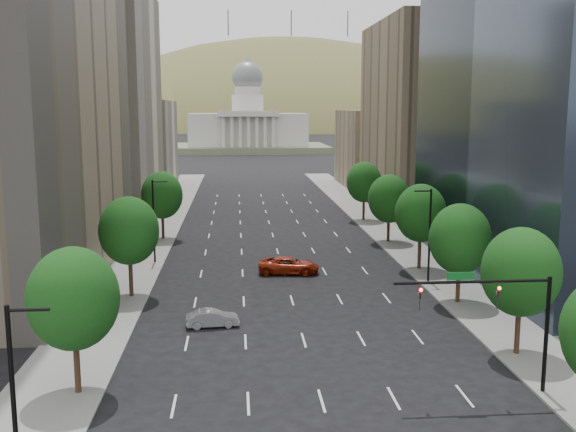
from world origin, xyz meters
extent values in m
cube|color=slate|center=(-15.50, 60.00, 0.07)|extent=(6.00, 200.00, 0.15)
cube|color=slate|center=(15.50, 60.00, 0.07)|extent=(6.00, 200.00, 0.15)
cube|color=beige|center=(-25.00, 103.00, 17.50)|extent=(14.00, 30.00, 35.00)
cube|color=beige|center=(-25.00, 136.00, 9.00)|extent=(14.00, 26.00, 18.00)
cube|color=#8C7759|center=(25.00, 100.00, 15.00)|extent=(14.00, 30.00, 30.00)
cube|color=#8C7759|center=(25.00, 133.00, 8.00)|extent=(14.00, 26.00, 16.00)
cylinder|color=#382316|center=(14.00, 36.00, 2.00)|extent=(0.36, 0.36, 4.00)
ellipsoid|color=#10370F|center=(14.00, 36.00, 5.76)|extent=(5.20, 5.20, 5.98)
cylinder|color=#382316|center=(14.00, 48.00, 1.95)|extent=(0.36, 0.36, 3.90)
ellipsoid|color=#10370F|center=(14.00, 48.00, 5.62)|extent=(5.20, 5.20, 5.98)
cylinder|color=#382316|center=(14.00, 60.00, 2.05)|extent=(0.36, 0.36, 4.10)
ellipsoid|color=#10370F|center=(14.00, 60.00, 5.90)|extent=(5.20, 5.20, 5.98)
cylinder|color=#382316|center=(14.00, 74.00, 1.90)|extent=(0.36, 0.36, 3.80)
ellipsoid|color=#10370F|center=(14.00, 74.00, 5.47)|extent=(5.20, 5.20, 5.98)
cylinder|color=#382316|center=(14.00, 90.00, 2.00)|extent=(0.36, 0.36, 4.00)
ellipsoid|color=#10370F|center=(14.00, 90.00, 5.76)|extent=(5.20, 5.20, 5.98)
cylinder|color=#382316|center=(-14.00, 32.00, 2.00)|extent=(0.36, 0.36, 4.00)
ellipsoid|color=#10370F|center=(-14.00, 32.00, 5.76)|extent=(5.20, 5.20, 5.98)
cylinder|color=#382316|center=(-14.00, 52.00, 2.08)|extent=(0.36, 0.36, 4.15)
ellipsoid|color=#10370F|center=(-14.00, 52.00, 5.98)|extent=(5.20, 5.20, 5.98)
cylinder|color=#382316|center=(-14.00, 78.00, 1.98)|extent=(0.36, 0.36, 3.95)
ellipsoid|color=#10370F|center=(-14.00, 78.00, 5.69)|extent=(5.20, 5.20, 5.98)
cylinder|color=black|center=(13.50, 55.00, 4.50)|extent=(0.20, 0.20, 9.00)
cylinder|color=black|center=(12.70, 55.00, 8.80)|extent=(1.60, 0.14, 0.14)
cylinder|color=black|center=(-13.50, 20.00, 4.50)|extent=(0.20, 0.20, 9.00)
cylinder|color=black|center=(-12.70, 20.00, 8.80)|extent=(1.60, 0.14, 0.14)
cylinder|color=black|center=(-13.50, 65.00, 4.50)|extent=(0.20, 0.20, 9.00)
cylinder|color=black|center=(-12.70, 65.00, 8.80)|extent=(1.60, 0.14, 0.14)
cylinder|color=black|center=(13.00, 30.00, 3.50)|extent=(0.24, 0.24, 7.00)
cylinder|color=black|center=(8.50, 30.00, 6.80)|extent=(9.00, 0.18, 0.18)
imported|color=black|center=(10.00, 30.00, 6.25)|extent=(0.18, 0.22, 1.10)
imported|color=black|center=(5.50, 30.00, 6.25)|extent=(0.18, 0.22, 1.10)
sphere|color=#FF0C07|center=(10.00, 29.82, 6.45)|extent=(0.20, 0.20, 0.20)
sphere|color=#FF0C07|center=(5.50, 29.82, 6.45)|extent=(0.20, 0.20, 0.20)
cube|color=#0C591E|center=(7.80, 30.00, 7.15)|extent=(1.60, 0.06, 0.45)
cube|color=#596647|center=(0.00, 250.00, 1.25)|extent=(60.00, 40.00, 2.50)
cube|color=silver|center=(0.00, 250.00, 8.50)|extent=(44.00, 26.00, 12.00)
cube|color=silver|center=(0.00, 236.00, 14.50)|extent=(22.00, 4.00, 2.00)
cylinder|color=silver|center=(0.00, 250.00, 18.00)|extent=(12.00, 12.00, 7.00)
cylinder|color=silver|center=(0.00, 250.00, 23.00)|extent=(9.60, 9.60, 3.00)
sphere|color=slate|center=(0.00, 250.00, 28.10)|extent=(11.60, 11.60, 11.60)
cylinder|color=silver|center=(0.00, 250.00, 33.95)|extent=(1.80, 1.80, 2.50)
ellipsoid|color=olive|center=(-140.00, 560.00, -33.25)|extent=(380.00, 342.00, 190.00)
ellipsoid|color=olive|center=(40.00, 600.00, -42.00)|extent=(440.00, 396.00, 240.00)
ellipsoid|color=olive|center=(210.00, 640.00, -35.00)|extent=(360.00, 324.00, 200.00)
cylinder|color=black|center=(-10.00, 590.00, 90.00)|extent=(0.80, 0.80, 22.00)
cylinder|color=black|center=(45.00, 590.00, 90.00)|extent=(0.80, 0.80, 22.00)
cylinder|color=black|center=(95.00, 590.00, 90.00)|extent=(0.80, 0.80, 22.00)
imported|color=gray|center=(-6.62, 43.51, 0.66)|extent=(4.16, 1.84, 1.33)
imported|color=maroon|center=(0.47, 59.43, 0.85)|extent=(6.33, 3.37, 1.69)
camera|label=1|loc=(-4.68, -5.13, 16.44)|focal=41.25mm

